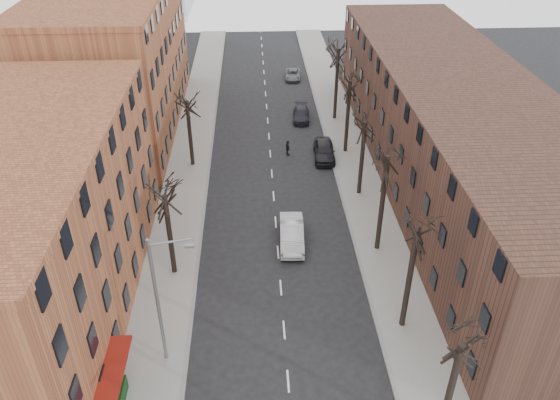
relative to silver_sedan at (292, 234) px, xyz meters
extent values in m
cube|color=gray|center=(-9.12, 13.86, -0.77)|extent=(4.00, 90.00, 0.15)
cube|color=gray|center=(6.88, 13.86, -0.77)|extent=(4.00, 90.00, 0.15)
cube|color=brown|center=(-17.12, -6.14, 5.15)|extent=(12.00, 26.00, 12.00)
cube|color=brown|center=(-17.12, 22.86, 6.15)|extent=(12.00, 28.00, 14.00)
cube|color=#472B21|center=(14.88, 8.86, 4.15)|extent=(12.00, 50.00, 10.00)
cylinder|color=slate|center=(-8.32, -11.14, 3.65)|extent=(0.20, 0.20, 9.00)
cylinder|color=slate|center=(-7.22, -11.14, 7.95)|extent=(2.39, 0.12, 0.46)
cube|color=slate|center=(-6.22, -11.14, 7.65)|extent=(0.50, 0.22, 0.14)
imported|color=#AFB2B6|center=(0.00, 0.00, 0.00)|extent=(1.99, 5.22, 1.70)
imported|color=black|center=(4.18, 13.68, -0.01)|extent=(2.24, 5.05, 1.69)
imported|color=black|center=(2.68, 22.95, -0.21)|extent=(2.11, 4.54, 1.28)
imported|color=slate|center=(2.68, 36.09, -0.27)|extent=(2.22, 4.31, 1.16)
imported|color=black|center=(0.62, 14.49, -0.04)|extent=(0.65, 1.02, 1.62)
camera|label=1|loc=(-2.67, -33.89, 25.04)|focal=35.00mm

